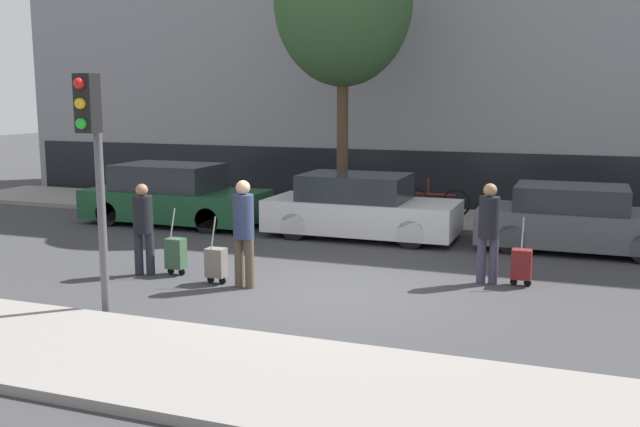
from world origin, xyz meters
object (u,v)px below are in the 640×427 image
at_px(pedestrian_left, 143,224).
at_px(trolley_right, 521,264).
at_px(parked_car_1, 360,208).
at_px(pedestrian_right, 489,227).
at_px(traffic_light, 93,145).
at_px(bare_tree_near_crossing, 343,1).
at_px(trolley_center, 216,263).
at_px(trolley_left, 176,253).
at_px(parked_car_2, 576,220).
at_px(parked_bicycle, 435,202).
at_px(parked_car_0, 173,196).
at_px(pedestrian_center, 244,227).

xyz_separation_m(pedestrian_left, trolley_right, (6.28, 1.55, -0.55)).
height_order(parked_car_1, pedestrian_right, pedestrian_right).
height_order(traffic_light, bare_tree_near_crossing, bare_tree_near_crossing).
bearing_deg(trolley_center, parked_car_1, 77.05).
bearing_deg(trolley_left, parked_car_2, 34.78).
height_order(parked_car_2, parked_bicycle, parked_car_2).
distance_m(parked_car_0, bare_tree_near_crossing, 6.28).
bearing_deg(traffic_light, trolley_left, 96.40).
height_order(pedestrian_right, trolley_right, pedestrian_right).
height_order(pedestrian_left, bare_tree_near_crossing, bare_tree_near_crossing).
bearing_deg(pedestrian_center, parked_bicycle, 82.02).
bearing_deg(pedestrian_center, parked_car_1, 88.46).
distance_m(parked_car_2, parked_bicycle, 4.20).
height_order(pedestrian_center, traffic_light, traffic_light).
xyz_separation_m(parked_car_0, bare_tree_near_crossing, (3.78, 1.80, 4.69)).
xyz_separation_m(parked_car_2, traffic_light, (-6.29, -7.00, 1.82)).
relative_size(pedestrian_right, traffic_light, 0.50).
relative_size(parked_car_2, traffic_light, 1.16).
bearing_deg(parked_car_1, bare_tree_near_crossing, 119.69).
distance_m(parked_car_0, parked_car_1, 4.82).
height_order(pedestrian_center, trolley_center, pedestrian_center).
relative_size(trolley_center, parked_bicycle, 0.65).
relative_size(trolley_center, traffic_light, 0.34).
xyz_separation_m(parked_car_0, trolley_right, (8.56, -3.06, -0.32)).
xyz_separation_m(trolley_left, bare_tree_near_crossing, (0.99, 6.21, 4.98)).
xyz_separation_m(pedestrian_left, trolley_left, (0.51, 0.19, -0.53)).
bearing_deg(trolley_center, parked_car_2, 40.82).
relative_size(pedestrian_right, bare_tree_near_crossing, 0.23).
bearing_deg(trolley_right, pedestrian_left, -166.17).
xyz_separation_m(pedestrian_left, pedestrian_center, (2.02, -0.14, 0.10)).
xyz_separation_m(trolley_left, trolley_right, (5.77, 1.35, -0.02)).
distance_m(pedestrian_center, traffic_light, 2.84).
bearing_deg(trolley_right, parked_car_2, 76.10).
distance_m(pedestrian_right, bare_tree_near_crossing, 7.84).
bearing_deg(parked_car_0, trolley_right, -19.67).
distance_m(parked_bicycle, bare_tree_near_crossing, 5.41).
bearing_deg(parked_car_1, parked_bicycle, 66.60).
relative_size(pedestrian_left, trolley_center, 1.41).
bearing_deg(bare_tree_near_crossing, parked_bicycle, 20.66).
bearing_deg(pedestrian_right, parked_car_1, -49.77).
bearing_deg(pedestrian_right, pedestrian_center, 17.92).
bearing_deg(pedestrian_right, parked_bicycle, -76.16).
height_order(parked_car_2, trolley_left, parked_car_2).
relative_size(trolley_right, bare_tree_near_crossing, 0.16).
height_order(pedestrian_left, parked_bicycle, pedestrian_left).
relative_size(parked_car_1, parked_car_2, 1.07).
bearing_deg(pedestrian_center, bare_tree_near_crossing, 99.35).
distance_m(pedestrian_center, trolley_right, 4.63).
bearing_deg(traffic_light, trolley_right, 34.67).
bearing_deg(pedestrian_center, pedestrian_left, -179.01).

